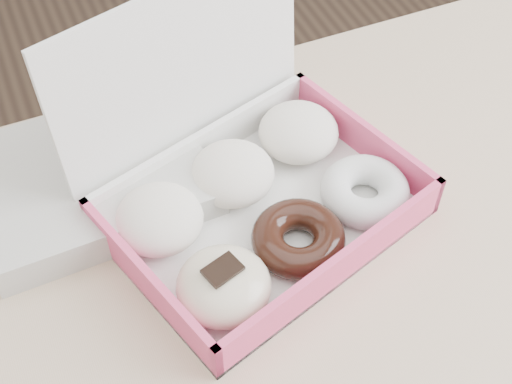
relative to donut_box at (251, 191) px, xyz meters
name	(u,v)px	position (x,y,z in m)	size (l,w,h in m)	color
donut_box	(251,191)	(0.00, 0.00, 0.00)	(0.36, 0.33, 0.22)	white
newspapers	(91,179)	(-0.15, 0.10, -0.02)	(0.24, 0.19, 0.04)	silver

